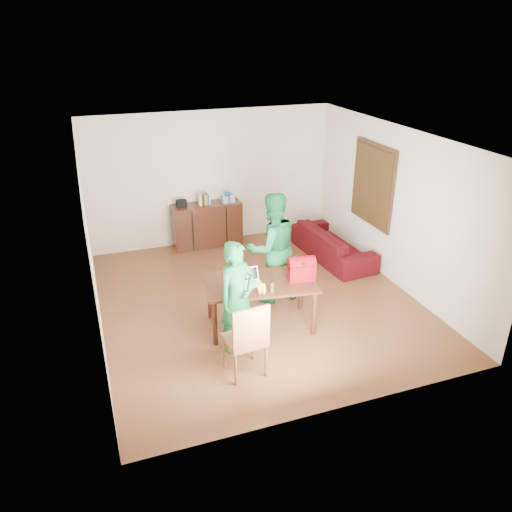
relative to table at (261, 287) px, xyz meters
name	(u,v)px	position (x,y,z in m)	size (l,w,h in m)	color
room	(256,224)	(0.23, 0.86, 0.65)	(5.20, 5.70, 2.90)	#492312
table	(261,287)	(0.00, 0.00, 0.00)	(1.74, 1.15, 0.76)	black
chair	(245,353)	(-0.57, -1.00, -0.35)	(0.53, 0.51, 1.09)	brown
person_near	(237,297)	(-0.49, -0.41, 0.15)	(0.59, 0.39, 1.61)	#15612D
person_far	(272,248)	(0.46, 0.74, 0.26)	(0.90, 0.70, 1.84)	#166331
laptop	(252,282)	(-0.15, -0.05, 0.14)	(0.31, 0.22, 0.21)	white
bananas	(262,292)	(-0.11, -0.35, 0.12)	(0.16, 0.10, 0.06)	gold
bottle	(272,287)	(0.05, -0.34, 0.18)	(0.06, 0.06, 0.17)	#563113
red_bag	(301,270)	(0.59, -0.12, 0.24)	(0.39, 0.23, 0.29)	maroon
sofa	(333,244)	(2.17, 1.83, -0.37)	(2.01, 0.79, 0.59)	#38070A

